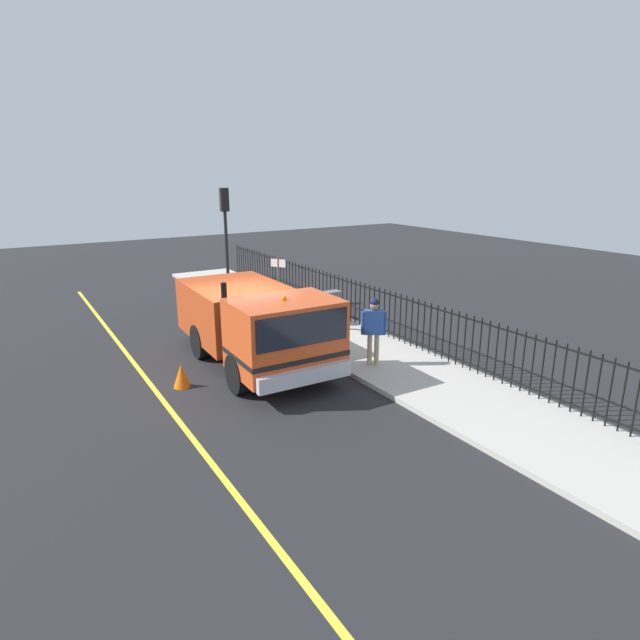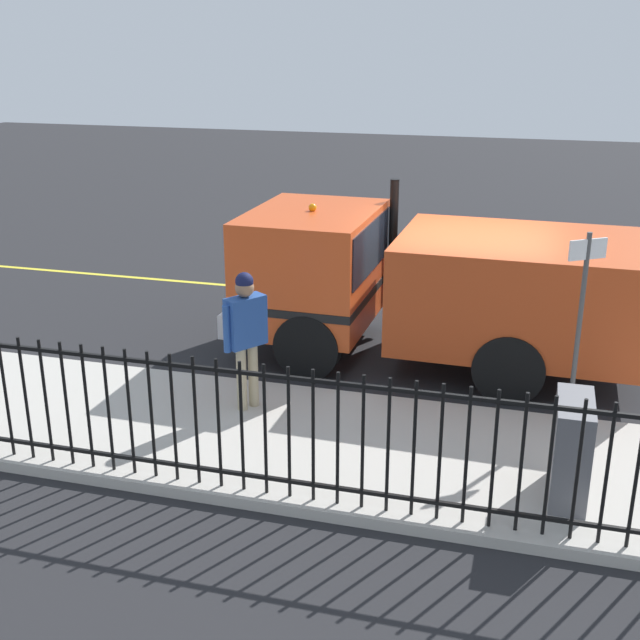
# 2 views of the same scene
# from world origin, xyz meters

# --- Properties ---
(ground_plane) EXTENTS (56.61, 56.61, 0.00)m
(ground_plane) POSITION_xyz_m (0.00, 0.00, 0.00)
(ground_plane) COLOR #232326
(ground_plane) RESTS_ON ground
(sidewalk_slab) EXTENTS (2.89, 25.73, 0.12)m
(sidewalk_slab) POSITION_xyz_m (3.30, 0.00, 0.06)
(sidewalk_slab) COLOR #B7B2A8
(sidewalk_slab) RESTS_ON ground
(lane_marking) EXTENTS (0.12, 23.16, 0.01)m
(lane_marking) POSITION_xyz_m (-2.61, 0.00, 0.00)
(lane_marking) COLOR yellow
(lane_marking) RESTS_ON ground
(work_truck) EXTENTS (2.61, 5.91, 2.52)m
(work_truck) POSITION_xyz_m (0.18, -0.68, 1.28)
(work_truck) COLOR #D84C1E
(work_truck) RESTS_ON ground
(worker_standing) EXTENTS (0.56, 0.48, 1.80)m
(worker_standing) POSITION_xyz_m (2.67, -2.42, 1.23)
(worker_standing) COLOR #264C99
(worker_standing) RESTS_ON sidewalk_slab
(iron_fence) EXTENTS (0.04, 21.91, 1.46)m
(iron_fence) POSITION_xyz_m (4.55, -0.00, 0.86)
(iron_fence) COLOR black
(iron_fence) RESTS_ON sidewalk_slab
(traffic_light_near) EXTENTS (0.30, 0.22, 4.33)m
(traffic_light_near) POSITION_xyz_m (2.05, 5.93, 3.18)
(traffic_light_near) COLOR black
(traffic_light_near) RESTS_ON sidewalk_slab
(utility_cabinet) EXTENTS (0.87, 0.36, 1.08)m
(utility_cabinet) POSITION_xyz_m (3.77, 1.50, 0.66)
(utility_cabinet) COLOR slate
(utility_cabinet) RESTS_ON sidewalk_slab
(traffic_cone) EXTENTS (0.41, 0.41, 0.58)m
(traffic_cone) POSITION_xyz_m (-1.99, -0.93, 0.29)
(traffic_cone) COLOR orange
(traffic_cone) RESTS_ON ground
(street_sign) EXTENTS (0.31, 0.43, 2.39)m
(street_sign) POSITION_xyz_m (1.98, 1.55, 1.61)
(street_sign) COLOR #4C4C4C
(street_sign) RESTS_ON sidewalk_slab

